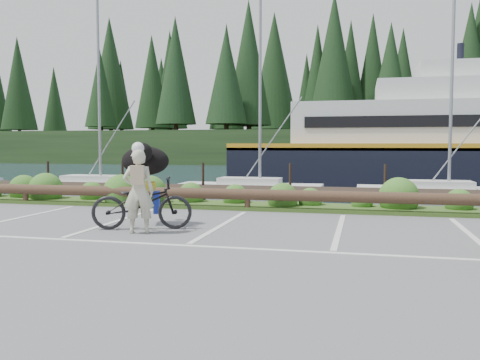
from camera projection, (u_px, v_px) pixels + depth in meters
The scene contains 7 objects.
ground at pixel (193, 242), 9.51m from camera, with size 72.00×72.00×0.00m, color #5B5B5E.
harbor_backdrop at pixel (346, 155), 85.51m from camera, with size 170.00×160.00×30.00m.
vegetation_strip at pixel (253, 206), 14.65m from camera, with size 34.00×1.60×0.10m, color #3D5B21.
log_rail at pixel (247, 211), 13.97m from camera, with size 32.00×0.30×0.60m, color #443021, non-canonical shape.
bicycle at pixel (142, 203), 10.89m from camera, with size 0.75×2.14×1.12m, color black.
cyclist at pixel (139, 191), 10.37m from camera, with size 0.63×0.41×1.73m, color beige.
dog at pixel (145, 161), 11.51m from camera, with size 1.13×0.55×0.66m, color black.
Camera 1 is at (3.06, -8.94, 1.82)m, focal length 38.00 mm.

